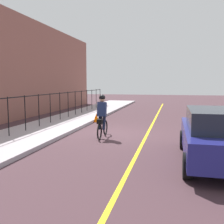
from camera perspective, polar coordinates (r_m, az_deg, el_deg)
ground_plane at (r=11.87m, az=-0.16°, el=-4.80°), size 80.00×80.00×0.00m
lane_line_centre at (r=11.61m, az=7.57°, el=-5.10°), size 36.00×0.12×0.01m
sidewalk at (r=13.06m, az=-14.86°, el=-3.66°), size 40.00×3.20×0.15m
building_wall at (r=16.52m, az=-23.07°, el=9.30°), size 28.00×0.80×6.58m
iron_fence at (r=13.98m, az=-14.52°, el=1.93°), size 21.11×0.04×1.60m
cyclist_lead at (r=10.94m, az=-2.19°, el=-0.94°), size 1.71×0.37×1.83m
patrol_sedan at (r=8.01m, az=21.89°, el=-4.73°), size 4.40×1.92×1.58m
traffic_cone_near at (r=15.41m, az=-3.44°, el=-1.27°), size 0.36×0.36×0.51m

